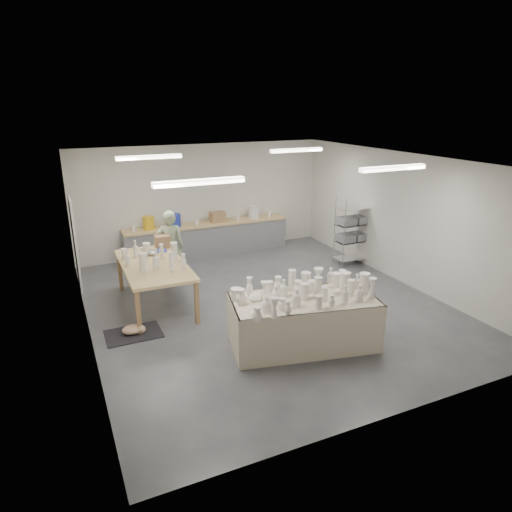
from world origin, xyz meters
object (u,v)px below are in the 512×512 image
drying_table (303,320)px  potter (170,247)px  work_table (154,262)px  red_stool (169,267)px

drying_table → potter: bearing=121.2°
drying_table → work_table: size_ratio=1.07×
work_table → potter: bearing=61.0°
potter → red_stool: size_ratio=5.23×
work_table → potter: potter is taller
drying_table → red_stool: (-1.33, 4.13, -0.21)m
work_table → potter: size_ratio=1.44×
red_stool → work_table: bearing=-114.5°
drying_table → potter: size_ratio=1.54×
potter → work_table: bearing=75.1°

